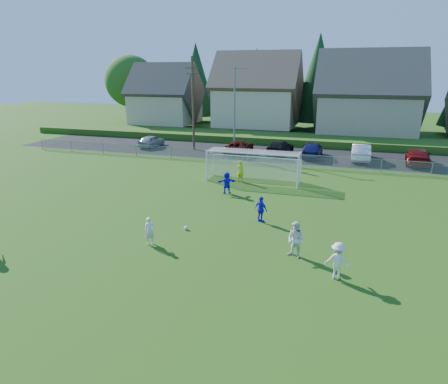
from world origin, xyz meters
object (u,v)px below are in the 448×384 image
Objects in this scene: goalkeeper at (240,171)px; car_f at (361,152)px; player_blue_a at (261,209)px; car_a at (151,141)px; player_white_a at (150,231)px; car_e at (312,149)px; player_white_b at (296,240)px; car_g at (418,157)px; soccer_ball at (186,228)px; player_white_c at (338,261)px; player_blue_b at (227,183)px; car_d at (280,147)px; soccer_goal at (254,161)px; car_c at (239,147)px.

goalkeeper is 0.34× the size of car_f.
car_a is (-17.32, 19.75, -0.10)m from player_blue_a.
goalkeeper reaches higher than player_white_a.
car_e is (4.58, 11.22, -0.03)m from goalkeeper.
car_f reaches higher than player_blue_a.
car_f is at bearing -76.08° from player_blue_a.
car_g is (8.40, 23.18, -0.14)m from player_white_b.
car_f is at bearing 66.37° from soccer_ball.
car_a is at bearing -1.13° from car_e.
goalkeeper is (-8.02, 13.80, 0.02)m from player_white_c.
car_f is 5.14m from car_g.
soccer_ball is 7.35m from player_blue_b.
soccer_ball is 22.45m from car_e.
soccer_goal reaches higher than car_d.
car_d is at bearing 1.97° from car_g.
car_g is (14.72, 21.56, 0.64)m from soccer_ball.
goalkeeper reaches higher than car_g.
player_blue_b reaches higher than car_a.
player_white_a is 0.81× the size of player_white_b.
car_g is (17.56, -0.06, 0.06)m from car_c.
car_g is (9.87, -0.35, -0.07)m from car_e.
car_e is at bearing 71.34° from soccer_goal.
car_a is at bearing 121.42° from soccer_ball.
soccer_ball is at bearing 60.55° from player_blue_b.
player_blue_b is at bearing 88.72° from soccer_ball.
player_white_c is (1.98, -1.50, -0.06)m from player_white_b.
player_white_a is at bearing -148.69° from player_white_b.
player_white_a is at bearing 94.82° from car_c.
player_blue_b is 4.15m from soccer_goal.
player_blue_b is at bearing 72.03° from car_e.
car_g is at bearing 177.79° from car_e.
player_white_b is 0.36× the size of car_c.
car_f reaches higher than car_a.
car_d is at bearing -82.86° from goalkeeper.
player_blue_b is at bearing -105.38° from soccer_goal.
soccer_goal reaches higher than player_white_c.
car_g is at bearing -89.25° from player_blue_a.
soccer_ball is 0.04× the size of car_f.
car_g is 0.70× the size of soccer_goal.
car_d is (-2.34, 19.97, -0.05)m from player_blue_a.
car_d is at bearing 46.61° from player_white_a.
car_c is at bearing 111.47° from soccer_goal.
car_f is 0.67× the size of soccer_goal.
car_e reaches higher than car_d.
soccer_ball is 0.13× the size of player_white_c.
car_d is 3.48m from car_e.
goalkeeper is 18.08m from car_g.
goalkeeper reaches higher than player_white_c.
player_white_b is at bearing -14.40° from soccer_ball.
car_f is at bearing -91.98° from player_white_c.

